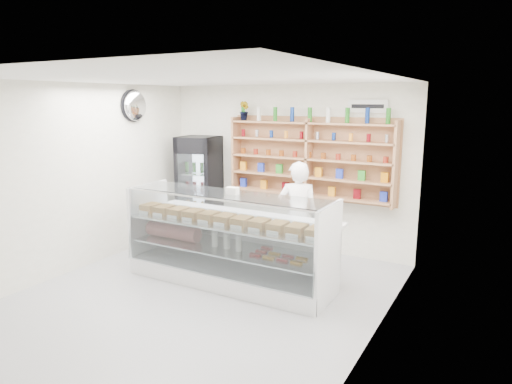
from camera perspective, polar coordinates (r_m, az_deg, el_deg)
The scene contains 8 objects.
room at distance 5.80m, azimuth -7.07°, elevation -0.05°, with size 5.00×5.00×5.00m.
display_counter at distance 6.51m, azimuth -3.33°, elevation -8.23°, with size 2.98×0.89×1.30m.
shop_worker at distance 6.91m, azimuth 5.23°, elevation -2.98°, with size 0.61×0.40×1.66m, color white.
drinks_cooler at distance 8.49m, azimuth -7.06°, elevation 0.53°, with size 0.77×0.75×1.89m.
wall_shelving at distance 7.55m, azimuth 6.62°, elevation 4.12°, with size 2.84×0.28×1.33m.
potted_plant at distance 8.04m, azimuth -1.45°, elevation 10.12°, with size 0.18×0.15×0.33m, color #1E6626.
security_mirror at distance 8.01m, azimuth -14.85°, elevation 10.38°, with size 0.15×0.50×0.50m, color silver.
wall_sign at distance 7.31m, azimuth 13.80°, elevation 10.37°, with size 0.62×0.03×0.20m, color white.
Camera 1 is at (3.38, -4.57, 2.55)m, focal length 32.00 mm.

